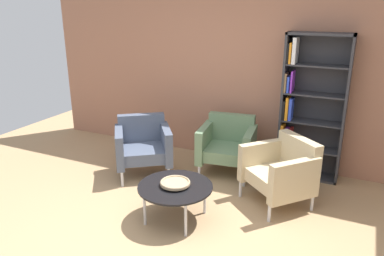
{
  "coord_description": "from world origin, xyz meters",
  "views": [
    {
      "loc": [
        1.61,
        -2.64,
        2.24
      ],
      "look_at": [
        -0.03,
        0.84,
        0.95
      ],
      "focal_mm": 34.96,
      "sensor_mm": 36.0,
      "label": 1
    }
  ],
  "objects_px": {
    "coffee_table_low": "(175,188)",
    "armchair_spare_guest": "(143,145)",
    "armchair_near_window": "(282,170)",
    "decorative_bowl": "(175,183)",
    "armchair_corner_red": "(228,144)",
    "bookshelf_tall": "(307,109)"
  },
  "relations": [
    {
      "from": "armchair_corner_red",
      "to": "armchair_near_window",
      "type": "xyz_separation_m",
      "value": [
        0.85,
        -0.52,
        0.0
      ]
    },
    {
      "from": "decorative_bowl",
      "to": "armchair_spare_guest",
      "type": "relative_size",
      "value": 0.34
    },
    {
      "from": "coffee_table_low",
      "to": "armchair_near_window",
      "type": "relative_size",
      "value": 0.84
    },
    {
      "from": "coffee_table_low",
      "to": "armchair_spare_guest",
      "type": "distance_m",
      "value": 1.26
    },
    {
      "from": "decorative_bowl",
      "to": "armchair_corner_red",
      "type": "distance_m",
      "value": 1.36
    },
    {
      "from": "bookshelf_tall",
      "to": "armchair_corner_red",
      "type": "height_order",
      "value": "bookshelf_tall"
    },
    {
      "from": "decorative_bowl",
      "to": "armchair_corner_red",
      "type": "relative_size",
      "value": 0.4
    },
    {
      "from": "armchair_spare_guest",
      "to": "armchair_near_window",
      "type": "bearing_deg",
      "value": -36.18
    },
    {
      "from": "coffee_table_low",
      "to": "decorative_bowl",
      "type": "height_order",
      "value": "decorative_bowl"
    },
    {
      "from": "bookshelf_tall",
      "to": "decorative_bowl",
      "type": "bearing_deg",
      "value": -120.8
    },
    {
      "from": "bookshelf_tall",
      "to": "coffee_table_low",
      "type": "relative_size",
      "value": 2.37
    },
    {
      "from": "armchair_near_window",
      "to": "decorative_bowl",
      "type": "bearing_deg",
      "value": -97.14
    },
    {
      "from": "armchair_spare_guest",
      "to": "coffee_table_low",
      "type": "bearing_deg",
      "value": -78.15
    },
    {
      "from": "bookshelf_tall",
      "to": "coffee_table_low",
      "type": "height_order",
      "value": "bookshelf_tall"
    },
    {
      "from": "decorative_bowl",
      "to": "armchair_spare_guest",
      "type": "height_order",
      "value": "armchair_spare_guest"
    },
    {
      "from": "bookshelf_tall",
      "to": "decorative_bowl",
      "type": "height_order",
      "value": "bookshelf_tall"
    },
    {
      "from": "armchair_spare_guest",
      "to": "armchair_corner_red",
      "type": "xyz_separation_m",
      "value": [
        1.03,
        0.51,
        0.0
      ]
    },
    {
      "from": "armchair_spare_guest",
      "to": "armchair_corner_red",
      "type": "relative_size",
      "value": 1.19
    },
    {
      "from": "coffee_table_low",
      "to": "decorative_bowl",
      "type": "xyz_separation_m",
      "value": [
        -0.0,
        0.0,
        0.06
      ]
    },
    {
      "from": "bookshelf_tall",
      "to": "armchair_near_window",
      "type": "xyz_separation_m",
      "value": [
        -0.1,
        -0.9,
        -0.51
      ]
    },
    {
      "from": "armchair_corner_red",
      "to": "bookshelf_tall",
      "type": "bearing_deg",
      "value": 14.28
    },
    {
      "from": "armchair_near_window",
      "to": "coffee_table_low",
      "type": "bearing_deg",
      "value": -97.14
    }
  ]
}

